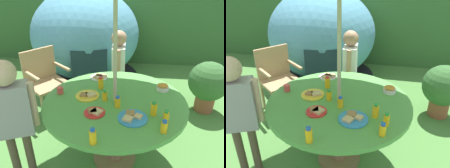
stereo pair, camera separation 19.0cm
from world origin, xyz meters
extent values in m
cube|color=#477A38|center=(0.00, 0.00, -0.01)|extent=(10.00, 10.00, 0.02)
cube|color=#33602D|center=(0.00, 3.24, 0.84)|extent=(9.00, 0.70, 1.68)
cylinder|color=brown|center=(0.00, 0.00, 0.01)|extent=(0.46, 0.46, 0.03)
cylinder|color=brown|center=(0.00, 0.00, 0.35)|extent=(0.16, 0.16, 0.71)
cylinder|color=#519E47|center=(0.00, 0.00, 0.73)|extent=(1.38, 1.38, 0.04)
cylinder|color=#B7AD8C|center=(0.00, 0.00, 1.07)|extent=(0.04, 0.04, 2.13)
cylinder|color=tan|center=(-1.01, 0.51, 0.21)|extent=(0.04, 0.04, 0.42)
cylinder|color=tan|center=(-0.72, 0.87, 0.21)|extent=(0.04, 0.04, 0.42)
cylinder|color=tan|center=(-1.32, 0.76, 0.21)|extent=(0.04, 0.04, 0.42)
cylinder|color=tan|center=(-1.03, 1.11, 0.21)|extent=(0.04, 0.04, 0.42)
cube|color=tan|center=(-1.02, 0.81, 0.44)|extent=(0.65, 0.66, 0.04)
cube|color=tan|center=(-1.17, 0.94, 0.69)|extent=(0.33, 0.41, 0.45)
cube|color=tan|center=(-1.16, 0.64, 0.66)|extent=(0.36, 0.30, 0.03)
cube|color=tan|center=(-0.88, 0.99, 0.66)|extent=(0.36, 0.30, 0.03)
ellipsoid|color=teal|center=(-0.77, 2.15, 0.81)|extent=(2.38, 2.34, 1.63)
cylinder|color=black|center=(-0.77, 2.15, 0.01)|extent=(2.45, 2.45, 0.01)
cube|color=#1A313A|center=(-0.52, 1.26, 0.45)|extent=(0.53, 0.18, 0.73)
cylinder|color=brown|center=(1.21, 1.12, 0.12)|extent=(0.27, 0.27, 0.23)
sphere|color=#33602D|center=(1.21, 1.12, 0.47)|extent=(0.56, 0.56, 0.56)
cylinder|color=#3F3F47|center=(-0.06, 1.04, 0.27)|extent=(0.07, 0.07, 0.53)
cylinder|color=#3F3F47|center=(-0.05, 0.91, 0.27)|extent=(0.07, 0.07, 0.53)
cube|color=white|center=(-0.05, 0.98, 0.76)|extent=(0.19, 0.32, 0.45)
cylinder|color=tan|center=(-0.06, 1.15, 0.78)|extent=(0.06, 0.06, 0.41)
cylinder|color=tan|center=(-0.04, 0.81, 0.78)|extent=(0.06, 0.06, 0.41)
sphere|color=tan|center=(-0.05, 0.98, 1.09)|extent=(0.20, 0.20, 0.20)
cylinder|color=brown|center=(-0.91, -0.38, 0.28)|extent=(0.08, 0.08, 0.56)
cylinder|color=brown|center=(-0.79, -0.33, 0.28)|extent=(0.08, 0.08, 0.56)
cube|color=#99999E|center=(-0.85, -0.35, 0.80)|extent=(0.37, 0.29, 0.47)
cylinder|color=#D8B293|center=(-0.68, -0.28, 0.82)|extent=(0.06, 0.06, 0.43)
sphere|color=#D8B293|center=(-0.85, -0.35, 1.14)|extent=(0.21, 0.21, 0.21)
cylinder|color=white|center=(0.47, 0.26, 0.77)|extent=(0.13, 0.13, 0.04)
ellipsoid|color=gold|center=(0.47, 0.26, 0.80)|extent=(0.11, 0.11, 0.03)
cylinder|color=yellow|center=(-0.28, 0.04, 0.75)|extent=(0.23, 0.23, 0.01)
cube|color=tan|center=(-0.24, 0.04, 0.77)|extent=(0.13, 0.13, 0.02)
cube|color=#9E7547|center=(-0.31, 0.03, 0.77)|extent=(0.07, 0.07, 0.02)
cylinder|color=white|center=(-0.24, 0.48, 0.75)|extent=(0.21, 0.21, 0.01)
cube|color=tan|center=(-0.19, 0.49, 0.77)|extent=(0.10, 0.10, 0.02)
cube|color=#9E7547|center=(-0.24, 0.50, 0.77)|extent=(0.08, 0.08, 0.02)
cube|color=tan|center=(-0.24, 0.45, 0.77)|extent=(0.12, 0.12, 0.02)
cylinder|color=#338CD8|center=(0.18, -0.28, 0.75)|extent=(0.25, 0.25, 0.01)
cube|color=tan|center=(0.23, -0.27, 0.77)|extent=(0.08, 0.08, 0.02)
cube|color=#9E7547|center=(0.16, -0.24, 0.77)|extent=(0.08, 0.08, 0.02)
cube|color=tan|center=(0.14, -0.32, 0.77)|extent=(0.10, 0.10, 0.02)
cylinder|color=red|center=(-0.15, -0.24, 0.75)|extent=(0.19, 0.19, 0.01)
cube|color=tan|center=(-0.13, -0.25, 0.77)|extent=(0.12, 0.12, 0.02)
cube|color=#9E7547|center=(-0.17, -0.24, 0.77)|extent=(0.09, 0.09, 0.02)
cylinder|color=yellow|center=(0.42, -0.43, 0.79)|extent=(0.05, 0.05, 0.09)
cylinder|color=blue|center=(0.42, -0.43, 0.85)|extent=(0.04, 0.04, 0.02)
cylinder|color=yellow|center=(-0.09, -0.62, 0.80)|extent=(0.05, 0.05, 0.11)
cylinder|color=blue|center=(-0.09, -0.62, 0.87)|extent=(0.04, 0.04, 0.02)
cylinder|color=yellow|center=(0.45, -0.30, 0.80)|extent=(0.05, 0.05, 0.10)
cylinder|color=green|center=(0.45, -0.30, 0.85)|extent=(0.03, 0.03, 0.02)
cylinder|color=yellow|center=(-0.10, -0.01, 0.79)|extent=(0.05, 0.05, 0.09)
cylinder|color=green|center=(-0.10, -0.01, 0.85)|extent=(0.03, 0.03, 0.02)
cylinder|color=yellow|center=(0.04, -0.12, 0.79)|extent=(0.05, 0.05, 0.09)
cylinder|color=blue|center=(0.04, -0.12, 0.85)|extent=(0.04, 0.04, 0.02)
cylinder|color=yellow|center=(0.36, -0.20, 0.80)|extent=(0.06, 0.06, 0.11)
cylinder|color=green|center=(0.36, -0.20, 0.87)|extent=(0.04, 0.04, 0.02)
cylinder|color=yellow|center=(-0.17, 0.23, 0.80)|extent=(0.06, 0.06, 0.11)
cylinder|color=red|center=(-0.17, 0.23, 0.87)|extent=(0.04, 0.04, 0.02)
cylinder|color=#E04C47|center=(-0.56, 0.07, 0.78)|extent=(0.06, 0.06, 0.07)
camera|label=1|loc=(0.19, -1.84, 1.86)|focal=35.82mm
camera|label=2|loc=(0.38, -1.81, 1.86)|focal=35.82mm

